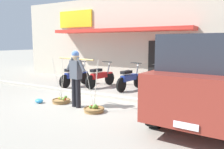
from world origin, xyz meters
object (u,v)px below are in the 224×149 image
at_px(fruit_vendor, 76,75).
at_px(motorcycle_end_of_row, 153,82).
at_px(motorcycle_nearest_shop, 75,76).
at_px(plastic_litter_bag, 39,101).
at_px(motorcycle_second_in_row, 100,77).
at_px(fruit_basket_right_side, 94,109).
at_px(motorcycle_third_in_row, 130,79).
at_px(wooden_crate, 150,89).
at_px(parked_truck, 213,79).
at_px(fruit_basket_left_side, 61,100).

relative_size(fruit_vendor, motorcycle_end_of_row, 0.93).
xyz_separation_m(motorcycle_nearest_shop, plastic_litter_bag, (0.88, -2.85, -0.38)).
xyz_separation_m(fruit_vendor, motorcycle_second_in_row, (-1.14, 3.03, -0.52)).
height_order(fruit_basket_right_side, plastic_litter_bag, fruit_basket_right_side).
relative_size(motorcycle_second_in_row, motorcycle_end_of_row, 1.00).
bearing_deg(fruit_vendor, motorcycle_third_in_row, 85.47).
relative_size(fruit_vendor, fruit_basket_right_side, 1.17).
height_order(motorcycle_nearest_shop, motorcycle_third_in_row, same).
xyz_separation_m(plastic_litter_bag, wooden_crate, (2.51, 3.27, 0.09)).
bearing_deg(parked_truck, fruit_basket_left_side, -170.51).
relative_size(fruit_basket_right_side, motorcycle_second_in_row, 0.80).
relative_size(fruit_basket_left_side, motorcycle_second_in_row, 0.80).
xyz_separation_m(fruit_basket_left_side, parked_truck, (4.39, 0.73, 0.95)).
bearing_deg(wooden_crate, motorcycle_second_in_row, -179.93).
xyz_separation_m(motorcycle_end_of_row, parked_truck, (2.29, -1.90, 0.58)).
bearing_deg(plastic_litter_bag, fruit_vendor, 10.48).
bearing_deg(fruit_basket_left_side, motorcycle_end_of_row, 51.47).
xyz_separation_m(fruit_basket_right_side, motorcycle_second_in_row, (-1.88, 3.16, 0.37)).
bearing_deg(fruit_basket_right_side, fruit_basket_left_side, 169.28).
distance_m(motorcycle_third_in_row, wooden_crate, 0.98).
bearing_deg(motorcycle_third_in_row, fruit_vendor, -94.53).
height_order(fruit_vendor, plastic_litter_bag, fruit_vendor).
xyz_separation_m(fruit_vendor, motorcycle_end_of_row, (1.37, 2.78, -0.52)).
xyz_separation_m(fruit_vendor, fruit_basket_left_side, (-0.73, 0.14, -0.90)).
relative_size(motorcycle_second_in_row, plastic_litter_bag, 6.47).
relative_size(motorcycle_third_in_row, plastic_litter_bag, 6.49).
distance_m(motorcycle_third_in_row, parked_truck, 4.12).
bearing_deg(motorcycle_second_in_row, fruit_basket_left_side, -81.94).
bearing_deg(motorcycle_end_of_row, parked_truck, -39.76).
height_order(fruit_vendor, motorcycle_end_of_row, fruit_vendor).
xyz_separation_m(motorcycle_second_in_row, parked_truck, (4.80, -2.15, 0.58)).
relative_size(parked_truck, wooden_crate, 10.93).
xyz_separation_m(fruit_basket_right_side, motorcycle_nearest_shop, (-2.95, 2.75, 0.37)).
relative_size(fruit_basket_left_side, motorcycle_nearest_shop, 0.80).
distance_m(fruit_vendor, wooden_crate, 3.35).
relative_size(motorcycle_end_of_row, wooden_crate, 4.14).
height_order(motorcycle_end_of_row, plastic_litter_bag, motorcycle_end_of_row).
height_order(motorcycle_third_in_row, motorcycle_end_of_row, same).
distance_m(fruit_vendor, motorcycle_third_in_row, 3.17).
bearing_deg(fruit_basket_right_side, motorcycle_second_in_row, 120.67).
xyz_separation_m(motorcycle_second_in_row, motorcycle_end_of_row, (2.51, -0.25, 0.00)).
height_order(motorcycle_nearest_shop, motorcycle_second_in_row, same).
xyz_separation_m(motorcycle_nearest_shop, parked_truck, (5.87, -1.73, 0.58)).
relative_size(plastic_litter_bag, wooden_crate, 0.64).
height_order(fruit_basket_left_side, fruit_basket_right_side, same).
distance_m(motorcycle_third_in_row, motorcycle_end_of_row, 1.17).
bearing_deg(motorcycle_third_in_row, motorcycle_nearest_shop, -168.40).
height_order(fruit_basket_right_side, parked_truck, parked_truck).
relative_size(motorcycle_third_in_row, wooden_crate, 4.13).
distance_m(fruit_basket_left_side, wooden_crate, 3.46).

